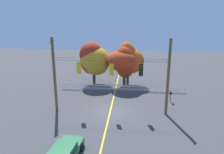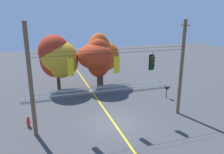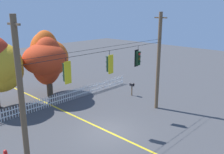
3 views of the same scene
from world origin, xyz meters
The scene contains 10 objects.
ground centered at (0.00, 0.00, 0.00)m, with size 80.00×80.00×0.00m, color #424244.
lane_centerline_stripe centered at (0.00, 0.00, 0.00)m, with size 0.16×36.00×0.01m, color gold.
signal_support_span centered at (0.00, 0.00, 4.03)m, with size 12.00×1.10×7.92m.
traffic_signal_westbound_side centered at (-3.18, -0.01, 4.79)m, with size 0.43×0.38×1.42m.
traffic_signal_southbound_primary centered at (0.18, -0.01, 4.72)m, with size 0.43×0.38×1.48m.
traffic_signal_northbound_primary centered at (3.14, 0.01, 4.67)m, with size 0.43×0.38×1.54m.
white_picket_fence centered at (0.92, 6.75, 0.49)m, with size 16.58×0.06×0.98m.
autumn_oak_far_east centered at (0.96, 8.84, 3.63)m, with size 4.02×3.71×5.73m.
autumn_maple_far_west centered at (1.69, 9.74, 3.90)m, with size 3.81×3.23×6.26m.
roadside_mailbox centered at (6.82, 3.47, 1.05)m, with size 0.25×0.44×1.30m.
Camera 3 is at (-10.89, -10.82, 8.11)m, focal length 39.66 mm.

